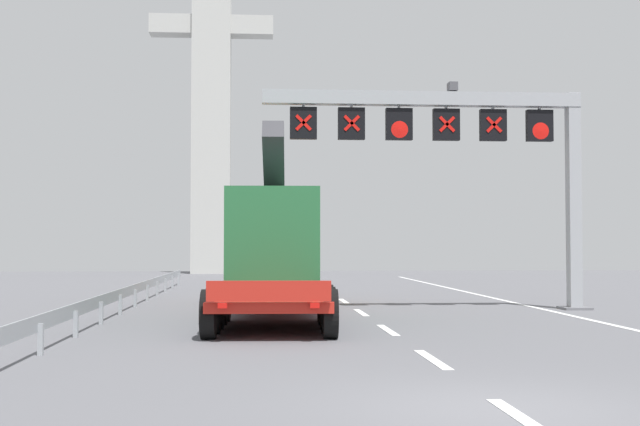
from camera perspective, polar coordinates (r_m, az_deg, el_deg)
name	(u,v)px	position (r m, az deg, el deg)	size (l,w,h in m)	color
ground	(492,408)	(11.17, 11.62, -12.89)	(112.00, 112.00, 0.00)	#5B5B60
lane_markings	(361,313)	(25.85, 2.82, -6.79)	(0.20, 44.61, 0.01)	silver
edge_line_right	(591,320)	(24.45, 17.98, -6.96)	(0.20, 63.00, 0.01)	silver
overhead_lane_gantry	(463,135)	(27.47, 9.72, 5.28)	(10.56, 0.90, 7.32)	#9EA0A5
heavy_haul_truck_red	(276,248)	(26.03, -3.00, -2.39)	(3.52, 14.15, 5.30)	red
guardrail_left	(127,293)	(27.21, -13.04, -5.34)	(0.13, 36.58, 0.76)	#999EA3
bridge_pylon_distant	(212,69)	(62.82, -7.39, 9.73)	(9.00, 2.00, 29.30)	#B7B7B2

